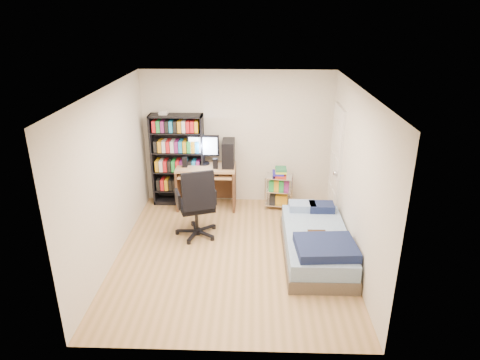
{
  "coord_description": "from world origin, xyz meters",
  "views": [
    {
      "loc": [
        0.3,
        -5.64,
        3.51
      ],
      "look_at": [
        0.1,
        0.4,
        1.06
      ],
      "focal_mm": 32.0,
      "sensor_mm": 36.0,
      "label": 1
    }
  ],
  "objects_px": {
    "media_shelf": "(178,159)",
    "bed": "(316,243)",
    "computer_desk": "(212,169)",
    "office_chair": "(197,215)"
  },
  "relations": [
    {
      "from": "media_shelf",
      "to": "computer_desk",
      "type": "distance_m",
      "value": 0.67
    },
    {
      "from": "bed",
      "to": "office_chair",
      "type": "bearing_deg",
      "value": 162.16
    },
    {
      "from": "office_chair",
      "to": "bed",
      "type": "xyz_separation_m",
      "value": [
        1.86,
        -0.6,
        -0.14
      ]
    },
    {
      "from": "media_shelf",
      "to": "bed",
      "type": "xyz_separation_m",
      "value": [
        2.36,
        -1.9,
        -0.65
      ]
    },
    {
      "from": "media_shelf",
      "to": "office_chair",
      "type": "relative_size",
      "value": 1.51
    },
    {
      "from": "computer_desk",
      "to": "office_chair",
      "type": "xyz_separation_m",
      "value": [
        -0.15,
        -1.19,
        -0.35
      ]
    },
    {
      "from": "media_shelf",
      "to": "office_chair",
      "type": "height_order",
      "value": "media_shelf"
    },
    {
      "from": "media_shelf",
      "to": "computer_desk",
      "type": "bearing_deg",
      "value": -9.24
    },
    {
      "from": "computer_desk",
      "to": "bed",
      "type": "distance_m",
      "value": 2.53
    },
    {
      "from": "office_chair",
      "to": "media_shelf",
      "type": "bearing_deg",
      "value": 91.65
    }
  ]
}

